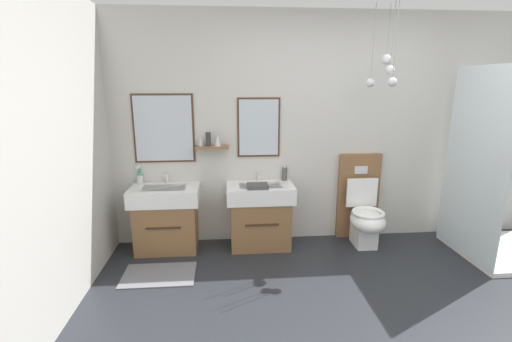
# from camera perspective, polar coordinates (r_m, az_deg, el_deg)

# --- Properties ---
(wall_back) EXTENTS (5.08, 0.65, 2.53)m
(wall_back) POSITION_cam_1_polar(r_m,az_deg,el_deg) (4.16, 11.46, 6.45)
(wall_back) COLOR beige
(wall_back) RESTS_ON ground
(wall_left) EXTENTS (0.12, 3.82, 2.53)m
(wall_left) POSITION_cam_1_polar(r_m,az_deg,el_deg) (2.54, -35.52, -0.69)
(wall_left) COLOR beige
(wall_left) RESTS_ON ground
(bath_mat) EXTENTS (0.68, 0.44, 0.01)m
(bath_mat) POSITION_cam_1_polar(r_m,az_deg,el_deg) (3.68, -15.12, -15.63)
(bath_mat) COLOR slate
(bath_mat) RESTS_ON ground
(vanity_sink_left) EXTENTS (0.73, 0.45, 0.71)m
(vanity_sink_left) POSITION_cam_1_polar(r_m,az_deg,el_deg) (4.03, -14.04, -7.05)
(vanity_sink_left) COLOR brown
(vanity_sink_left) RESTS_ON ground
(tap_on_left_sink) EXTENTS (0.03, 0.13, 0.11)m
(tap_on_left_sink) POSITION_cam_1_polar(r_m,az_deg,el_deg) (4.06, -14.03, -0.87)
(tap_on_left_sink) COLOR silver
(tap_on_left_sink) RESTS_ON vanity_sink_left
(vanity_sink_right) EXTENTS (0.73, 0.45, 0.71)m
(vanity_sink_right) POSITION_cam_1_polar(r_m,az_deg,el_deg) (4.00, 0.64, -6.83)
(vanity_sink_right) COLOR brown
(vanity_sink_right) RESTS_ON ground
(tap_on_right_sink) EXTENTS (0.03, 0.13, 0.11)m
(tap_on_right_sink) POSITION_cam_1_polar(r_m,az_deg,el_deg) (4.02, 0.44, -0.59)
(tap_on_right_sink) COLOR silver
(tap_on_right_sink) RESTS_ON vanity_sink_right
(toilet) EXTENTS (0.48, 0.62, 1.00)m
(toilet) POSITION_cam_1_polar(r_m,az_deg,el_deg) (4.25, 16.56, -6.11)
(toilet) COLOR brown
(toilet) RESTS_ON ground
(toothbrush_cup) EXTENTS (0.07, 0.07, 0.21)m
(toothbrush_cup) POSITION_cam_1_polar(r_m,az_deg,el_deg) (4.11, -17.94, -1.16)
(toothbrush_cup) COLOR silver
(toothbrush_cup) RESTS_ON vanity_sink_left
(soap_dispenser) EXTENTS (0.06, 0.06, 0.18)m
(soap_dispenser) POSITION_cam_1_polar(r_m,az_deg,el_deg) (4.05, 4.57, -0.42)
(soap_dispenser) COLOR #4C4C51
(soap_dispenser) RESTS_ON vanity_sink_right
(folded_hand_towel) EXTENTS (0.22, 0.16, 0.04)m
(folded_hand_towel) POSITION_cam_1_polar(r_m,az_deg,el_deg) (3.76, 0.23, -2.41)
(folded_hand_towel) COLOR #47474C
(folded_hand_towel) RESTS_ON vanity_sink_right
(shower_tray) EXTENTS (1.04, 0.92, 1.95)m
(shower_tray) POSITION_cam_1_polar(r_m,az_deg,el_deg) (4.53, 33.78, -6.56)
(shower_tray) COLOR white
(shower_tray) RESTS_ON ground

